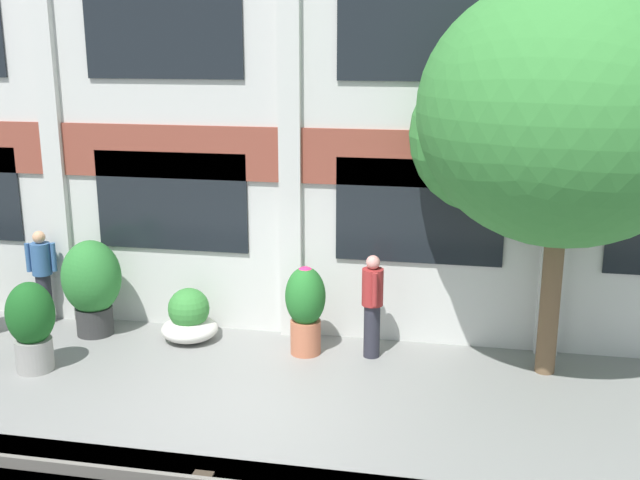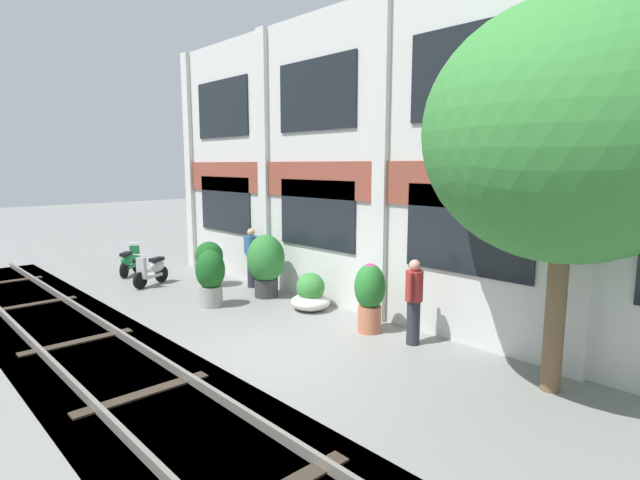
{
  "view_description": "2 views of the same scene",
  "coord_description": "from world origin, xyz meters",
  "px_view_note": "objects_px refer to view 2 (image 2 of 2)",
  "views": [
    {
      "loc": [
        2.8,
        -9.18,
        4.86
      ],
      "look_at": [
        0.62,
        1.92,
        1.89
      ],
      "focal_mm": 42.0,
      "sensor_mm": 36.0,
      "label": 1
    },
    {
      "loc": [
        7.08,
        -5.77,
        3.48
      ],
      "look_at": [
        -1.06,
        1.79,
        1.79
      ],
      "focal_mm": 28.0,
      "sensor_mm": 36.0,
      "label": 2
    }
  ],
  "objects_px": {
    "potted_plant_fluted_column": "(210,276)",
    "resident_watching_tracks": "(414,299)",
    "potted_plant_glazed_jar": "(266,262)",
    "scooter_second_parked": "(152,270)",
    "potted_plant_wide_bowl": "(310,295)",
    "broadleaf_tree": "(568,140)",
    "scooter_near_curb": "(129,262)",
    "potted_plant_stone_basin": "(209,261)",
    "potted_plant_ribbed_drum": "(370,293)",
    "resident_by_doorway": "(252,256)"
  },
  "relations": [
    {
      "from": "potted_plant_fluted_column",
      "to": "resident_watching_tracks",
      "type": "height_order",
      "value": "resident_watching_tracks"
    },
    {
      "from": "potted_plant_glazed_jar",
      "to": "scooter_second_parked",
      "type": "xyz_separation_m",
      "value": [
        -3.31,
        -1.64,
        -0.49
      ]
    },
    {
      "from": "resident_watching_tracks",
      "to": "potted_plant_fluted_column",
      "type": "bearing_deg",
      "value": 1.16
    },
    {
      "from": "potted_plant_wide_bowl",
      "to": "potted_plant_glazed_jar",
      "type": "height_order",
      "value": "potted_plant_glazed_jar"
    },
    {
      "from": "broadleaf_tree",
      "to": "scooter_near_curb",
      "type": "xyz_separation_m",
      "value": [
        -12.52,
        -1.52,
        -3.39
      ]
    },
    {
      "from": "potted_plant_wide_bowl",
      "to": "resident_watching_tracks",
      "type": "distance_m",
      "value": 3.15
    },
    {
      "from": "broadleaf_tree",
      "to": "potted_plant_wide_bowl",
      "type": "relative_size",
      "value": 6.08
    },
    {
      "from": "broadleaf_tree",
      "to": "potted_plant_glazed_jar",
      "type": "height_order",
      "value": "broadleaf_tree"
    },
    {
      "from": "potted_plant_wide_bowl",
      "to": "potted_plant_stone_basin",
      "type": "bearing_deg",
      "value": -171.81
    },
    {
      "from": "potted_plant_fluted_column",
      "to": "potted_plant_glazed_jar",
      "type": "bearing_deg",
      "value": 82.7
    },
    {
      "from": "broadleaf_tree",
      "to": "scooter_second_parked",
      "type": "distance_m",
      "value": 11.41
    },
    {
      "from": "potted_plant_glazed_jar",
      "to": "scooter_near_curb",
      "type": "height_order",
      "value": "potted_plant_glazed_jar"
    },
    {
      "from": "potted_plant_fluted_column",
      "to": "potted_plant_ribbed_drum",
      "type": "distance_m",
      "value": 4.19
    },
    {
      "from": "potted_plant_stone_basin",
      "to": "potted_plant_ribbed_drum",
      "type": "bearing_deg",
      "value": 3.67
    },
    {
      "from": "potted_plant_fluted_column",
      "to": "scooter_near_curb",
      "type": "relative_size",
      "value": 1.34
    },
    {
      "from": "potted_plant_ribbed_drum",
      "to": "scooter_near_curb",
      "type": "bearing_deg",
      "value": -170.26
    },
    {
      "from": "potted_plant_glazed_jar",
      "to": "resident_by_doorway",
      "type": "relative_size",
      "value": 0.98
    },
    {
      "from": "broadleaf_tree",
      "to": "resident_watching_tracks",
      "type": "distance_m",
      "value": 3.96
    },
    {
      "from": "potted_plant_ribbed_drum",
      "to": "scooter_near_curb",
      "type": "xyz_separation_m",
      "value": [
        -8.78,
        -1.51,
        -0.4
      ]
    },
    {
      "from": "potted_plant_glazed_jar",
      "to": "potted_plant_ribbed_drum",
      "type": "relative_size",
      "value": 1.14
    },
    {
      "from": "scooter_second_parked",
      "to": "potted_plant_glazed_jar",
      "type": "bearing_deg",
      "value": 91.79
    },
    {
      "from": "potted_plant_ribbed_drum",
      "to": "scooter_second_parked",
      "type": "bearing_deg",
      "value": -167.76
    },
    {
      "from": "potted_plant_fluted_column",
      "to": "scooter_second_parked",
      "type": "relative_size",
      "value": 1.09
    },
    {
      "from": "potted_plant_stone_basin",
      "to": "scooter_second_parked",
      "type": "bearing_deg",
      "value": -137.01
    },
    {
      "from": "potted_plant_fluted_column",
      "to": "potted_plant_ribbed_drum",
      "type": "relative_size",
      "value": 0.97
    },
    {
      "from": "potted_plant_glazed_jar",
      "to": "resident_watching_tracks",
      "type": "xyz_separation_m",
      "value": [
        4.81,
        -0.04,
        -0.02
      ]
    },
    {
      "from": "potted_plant_fluted_column",
      "to": "resident_by_doorway",
      "type": "distance_m",
      "value": 2.1
    },
    {
      "from": "resident_by_doorway",
      "to": "resident_watching_tracks",
      "type": "relative_size",
      "value": 1.01
    },
    {
      "from": "potted_plant_wide_bowl",
      "to": "resident_by_doorway",
      "type": "distance_m",
      "value": 2.89
    },
    {
      "from": "broadleaf_tree",
      "to": "potted_plant_wide_bowl",
      "type": "distance_m",
      "value": 6.74
    },
    {
      "from": "resident_by_doorway",
      "to": "potted_plant_glazed_jar",
      "type": "bearing_deg",
      "value": 58.85
    },
    {
      "from": "potted_plant_fluted_column",
      "to": "resident_by_doorway",
      "type": "bearing_deg",
      "value": 116.15
    },
    {
      "from": "potted_plant_ribbed_drum",
      "to": "scooter_second_parked",
      "type": "xyz_separation_m",
      "value": [
        -7.05,
        -1.53,
        -0.4
      ]
    },
    {
      "from": "potted_plant_fluted_column",
      "to": "potted_plant_stone_basin",
      "type": "height_order",
      "value": "potted_plant_fluted_column"
    },
    {
      "from": "potted_plant_ribbed_drum",
      "to": "resident_by_doorway",
      "type": "xyz_separation_m",
      "value": [
        -4.86,
        0.45,
        0.08
      ]
    },
    {
      "from": "potted_plant_fluted_column",
      "to": "resident_watching_tracks",
      "type": "xyz_separation_m",
      "value": [
        5.0,
        1.51,
        0.14
      ]
    },
    {
      "from": "potted_plant_wide_bowl",
      "to": "resident_by_doorway",
      "type": "relative_size",
      "value": 0.57
    },
    {
      "from": "broadleaf_tree",
      "to": "resident_by_doorway",
      "type": "relative_size",
      "value": 3.44
    },
    {
      "from": "resident_watching_tracks",
      "to": "scooter_second_parked",
      "type": "bearing_deg",
      "value": -4.46
    },
    {
      "from": "potted_plant_wide_bowl",
      "to": "resident_watching_tracks",
      "type": "height_order",
      "value": "resident_watching_tracks"
    },
    {
      "from": "potted_plant_stone_basin",
      "to": "resident_by_doorway",
      "type": "relative_size",
      "value": 0.76
    },
    {
      "from": "broadleaf_tree",
      "to": "resident_watching_tracks",
      "type": "height_order",
      "value": "broadleaf_tree"
    },
    {
      "from": "potted_plant_stone_basin",
      "to": "scooter_second_parked",
      "type": "height_order",
      "value": "potted_plant_stone_basin"
    },
    {
      "from": "potted_plant_ribbed_drum",
      "to": "resident_by_doorway",
      "type": "relative_size",
      "value": 0.86
    },
    {
      "from": "potted_plant_glazed_jar",
      "to": "resident_watching_tracks",
      "type": "relative_size",
      "value": 0.99
    },
    {
      "from": "broadleaf_tree",
      "to": "potted_plant_glazed_jar",
      "type": "distance_m",
      "value": 8.02
    },
    {
      "from": "potted_plant_fluted_column",
      "to": "resident_by_doorway",
      "type": "relative_size",
      "value": 0.83
    },
    {
      "from": "broadleaf_tree",
      "to": "potted_plant_fluted_column",
      "type": "relative_size",
      "value": 4.14
    },
    {
      "from": "broadleaf_tree",
      "to": "resident_watching_tracks",
      "type": "bearing_deg",
      "value": 178.6
    },
    {
      "from": "potted_plant_glazed_jar",
      "to": "potted_plant_ribbed_drum",
      "type": "xyz_separation_m",
      "value": [
        3.74,
        -0.11,
        -0.09
      ]
    }
  ]
}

